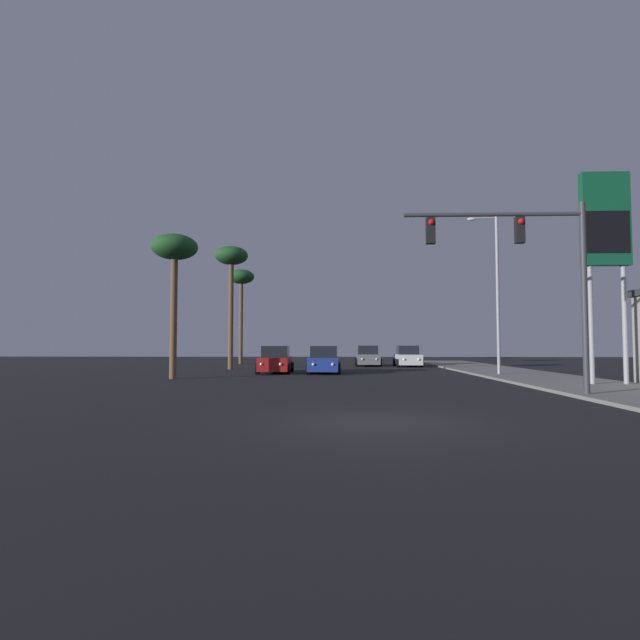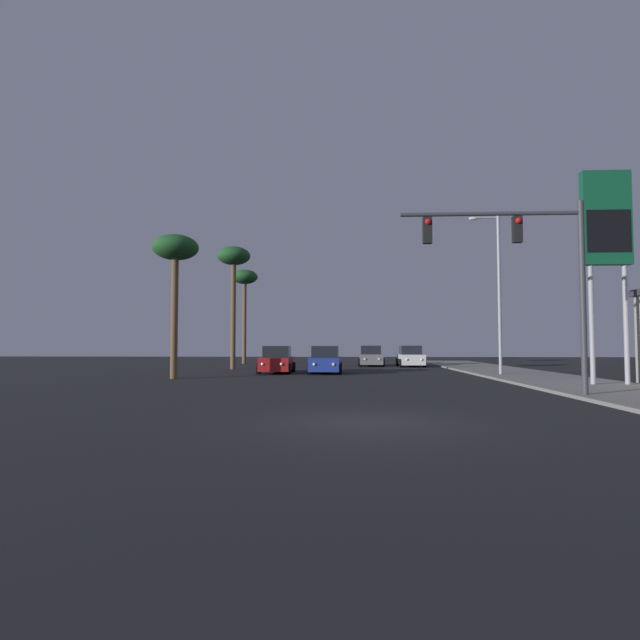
{
  "view_description": "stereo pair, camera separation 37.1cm",
  "coord_description": "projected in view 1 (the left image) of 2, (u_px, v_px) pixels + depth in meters",
  "views": [
    {
      "loc": [
        -0.87,
        -11.56,
        1.78
      ],
      "look_at": [
        -1.74,
        13.66,
        3.01
      ],
      "focal_mm": 28.0,
      "sensor_mm": 36.0,
      "label": 1
    },
    {
      "loc": [
        -0.5,
        -11.54,
        1.78
      ],
      "look_at": [
        -1.74,
        13.66,
        3.01
      ],
      "focal_mm": 28.0,
      "sensor_mm": 36.0,
      "label": 2
    }
  ],
  "objects": [
    {
      "name": "palm_tree_far",
      "position": [
        241.0,
        282.0,
        46.06
      ],
      "size": [
        2.4,
        2.4,
        8.7
      ],
      "color": "brown",
      "rests_on": "ground"
    },
    {
      "name": "car_white",
      "position": [
        408.0,
        357.0,
        40.16
      ],
      "size": [
        2.04,
        4.31,
        1.68
      ],
      "rotation": [
        0.0,
        0.0,
        3.14
      ],
      "color": "silver",
      "rests_on": "ground"
    },
    {
      "name": "car_red",
      "position": [
        275.0,
        361.0,
        31.08
      ],
      "size": [
        2.04,
        4.33,
        1.68
      ],
      "rotation": [
        0.0,
        0.0,
        3.17
      ],
      "color": "maroon",
      "rests_on": "ground"
    },
    {
      "name": "gas_station_sign",
      "position": [
        605.0,
        231.0,
        21.21
      ],
      "size": [
        2.0,
        0.42,
        9.0
      ],
      "color": "#99999E",
      "rests_on": "sidewalk_right"
    },
    {
      "name": "palm_tree_near",
      "position": [
        175.0,
        254.0,
        26.04
      ],
      "size": [
        2.4,
        2.4,
        7.53
      ],
      "color": "brown",
      "rests_on": "ground"
    },
    {
      "name": "sidewalk_right",
      "position": [
        582.0,
        385.0,
        21.08
      ],
      "size": [
        5.0,
        60.0,
        0.12
      ],
      "color": "gray",
      "rests_on": "ground"
    },
    {
      "name": "street_lamp",
      "position": [
        495.0,
        285.0,
        28.19
      ],
      "size": [
        1.74,
        0.24,
        9.0
      ],
      "color": "#99999E",
      "rests_on": "sidewalk_right"
    },
    {
      "name": "traffic_light_mast",
      "position": [
        533.0,
        259.0,
        16.92
      ],
      "size": [
        6.14,
        0.36,
        6.5
      ],
      "color": "#38383D",
      "rests_on": "sidewalk_right"
    },
    {
      "name": "car_grey",
      "position": [
        368.0,
        357.0,
        41.11
      ],
      "size": [
        2.04,
        4.32,
        1.68
      ],
      "rotation": [
        0.0,
        0.0,
        3.13
      ],
      "color": "slate",
      "rests_on": "ground"
    },
    {
      "name": "car_blue",
      "position": [
        324.0,
        361.0,
        30.79
      ],
      "size": [
        2.04,
        4.33,
        1.68
      ],
      "rotation": [
        0.0,
        0.0,
        3.12
      ],
      "color": "navy",
      "rests_on": "ground"
    },
    {
      "name": "palm_tree_mid",
      "position": [
        231.0,
        262.0,
        36.05
      ],
      "size": [
        2.4,
        2.4,
        8.87
      ],
      "color": "brown",
      "rests_on": "ground"
    },
    {
      "name": "ground_plane",
      "position": [
        375.0,
        422.0,
        11.42
      ],
      "size": [
        120.0,
        120.0,
        0.0
      ],
      "primitive_type": "plane",
      "color": "black"
    }
  ]
}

